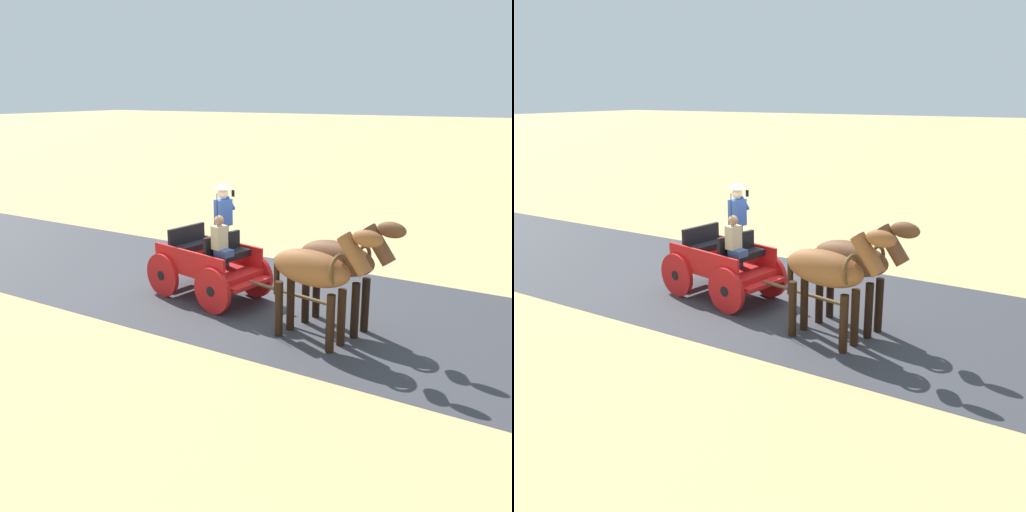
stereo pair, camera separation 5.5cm
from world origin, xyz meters
The scene contains 5 objects.
ground_plane centered at (0.00, 0.00, 0.00)m, with size 200.00×200.00×0.00m, color tan.
road_surface centered at (0.00, 0.00, 0.00)m, with size 5.46×160.00×0.01m, color #38383D.
horse_drawn_carriage centered at (0.55, -0.16, 0.82)m, with size 1.84×4.51×2.50m.
horse_near_side centered at (0.71, 2.89, 1.32)m, with size 0.81×2.15×2.21m.
horse_off_side centered at (1.50, 2.74, 1.32)m, with size 0.78×2.15×2.21m.
Camera 1 is at (9.97, 6.55, 4.31)m, focal length 39.28 mm.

